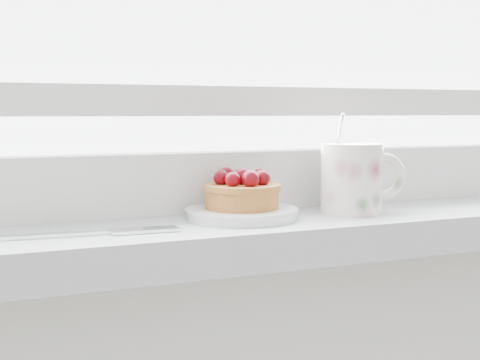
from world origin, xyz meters
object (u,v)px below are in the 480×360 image
floral_mug (354,177)px  saucer (242,214)px  raspberry_tart (242,191)px  fork (68,234)px

floral_mug → saucer: bearing=175.2°
saucer → floral_mug: (0.14, -0.01, 0.04)m
saucer → floral_mug: bearing=-4.8°
saucer → raspberry_tart: bearing=70.4°
floral_mug → fork: 0.33m
floral_mug → fork: size_ratio=0.54×
raspberry_tart → floral_mug: bearing=-4.9°
raspberry_tart → floral_mug: (0.14, -0.01, 0.01)m
saucer → fork: bearing=-171.6°
saucer → fork: 0.19m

